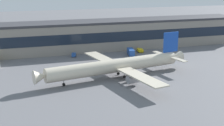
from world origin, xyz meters
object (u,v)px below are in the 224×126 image
airliner (117,66)px  fuel_truck (131,52)px  pushback_tractor (140,50)px  baggage_tug (74,55)px

airliner → fuel_truck: size_ratio=7.49×
pushback_tractor → baggage_tug: (-36.29, 0.57, 0.04)m
pushback_tractor → fuel_truck: size_ratio=0.58×
airliner → pushback_tractor: 47.19m
pushback_tractor → baggage_tug: bearing=179.1°
airliner → pushback_tractor: size_ratio=12.94×
airliner → baggage_tug: airliner is taller
pushback_tractor → airliner: bearing=-124.3°
airliner → baggage_tug: 40.77m
baggage_tug → fuel_truck: bearing=-11.6°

